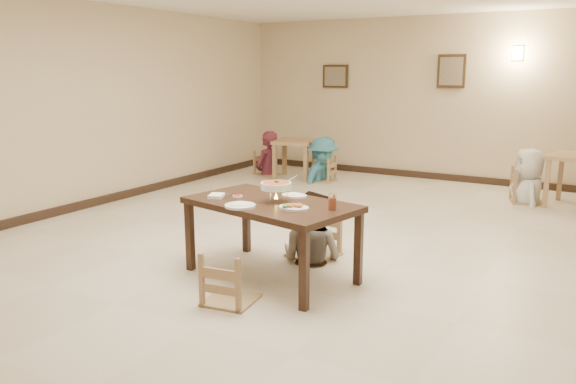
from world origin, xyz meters
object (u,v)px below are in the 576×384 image
Objects in this scene: main_table at (271,210)px; main_diner at (312,191)px; bg_chair_ll at (268,153)px; bg_diner_c at (531,148)px; curry_warmer at (276,186)px; drink_glass at (332,202)px; bg_table_left at (295,147)px; bg_diner_b at (323,137)px; bg_diner_a at (267,131)px; bg_chair_rl at (529,171)px; bg_chair_lr at (323,158)px; chair_near at (230,253)px; chair_far at (314,212)px.

main_diner is at bearing 92.19° from main_table.
bg_diner_c is (4.74, 0.04, 0.40)m from bg_chair_ll.
curry_warmer reaches higher than drink_glass.
bg_table_left is 0.63m from bg_chair_ll.
main_table is at bearing -168.21° from curry_warmer.
bg_diner_c is at bearing 70.31° from curry_warmer.
bg_diner_b is at bearing 111.35° from curry_warmer.
main_table is 5.59m from bg_diner_a.
main_table is at bearing 38.19° from bg_diner_a.
bg_chair_rl is (1.64, 4.09, -0.26)m from main_diner.
bg_table_left is 1.00× the size of bg_chair_lr.
chair_near is 1.40m from main_diner.
bg_chair_ll reaches higher than main_table.
bg_chair_rl reaches higher than bg_chair_ll.
bg_chair_ll reaches higher than bg_chair_lr.
bg_chair_lr is at bearing 0.00° from bg_diner_b.
main_diner reaches higher than bg_chair_rl.
bg_table_left is (-2.44, 4.71, -0.33)m from curry_warmer.
chair_near is at bearing 14.91° from bg_chair_lr.
chair_far is 4.99m from bg_chair_ll.
drink_glass is 0.17× the size of bg_table_left.
curry_warmer is 5.62m from bg_chair_ll.
bg_chair_rl is at bearing -86.63° from bg_diner_b.
bg_chair_lr is at bearing -60.06° from main_diner.
drink_glass is at bearing -35.28° from bg_diner_c.
bg_chair_rl is (1.70, 4.74, -0.43)m from curry_warmer.
curry_warmer reaches higher than chair_far.
main_table is 2.06× the size of bg_table_left.
bg_diner_a is 1.03× the size of bg_diner_c.
curry_warmer reaches higher than main_table.
bg_chair_lr is (-1.83, 4.67, -0.49)m from curry_warmer.
bg_chair_ll is at bearing 122.91° from curry_warmer.
bg_diner_b reaches higher than bg_chair_lr.
bg_chair_ll is (-3.10, 4.06, -0.31)m from main_diner.
bg_table_left is 0.53× the size of bg_diner_b.
drink_glass is (0.60, -0.01, -0.09)m from curry_warmer.
main_table is at bearing 179.71° from drink_glass.
bg_diner_c reaches higher than bg_chair_lr.
main_table is 0.67m from main_diner.
curry_warmer is 0.61m from drink_glass.
bg_diner_c reaches higher than bg_chair_rl.
bg_chair_ll is 0.54× the size of bg_diner_b.
bg_diner_a reaches higher than curry_warmer.
curry_warmer is (0.04, 0.72, 0.47)m from chair_near.
bg_diner_a reaches higher than bg_diner_c.
bg_diner_c is at bearing -106.98° from main_diner.
bg_diner_b is at bearing -3.73° from bg_table_left.
bg_diner_b is at bearing 125.19° from chair_far.
curry_warmer is 2.25× the size of drink_glass.
bg_table_left is at bearing -97.15° from bg_chair_lr.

